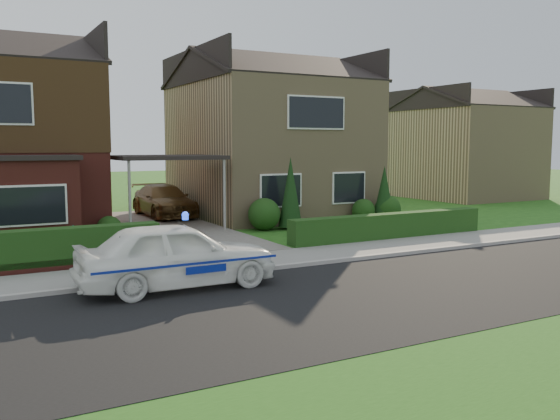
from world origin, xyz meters
TOP-DOWN VIEW (x-y plane):
  - ground at (0.00, 0.00)m, footprint 120.00×120.00m
  - road at (0.00, 0.00)m, footprint 60.00×6.00m
  - kerb at (0.00, 3.05)m, footprint 60.00×0.16m
  - sidewalk at (0.00, 4.10)m, footprint 60.00×2.00m
  - grass_verge at (0.00, -5.00)m, footprint 60.00×4.00m
  - driveway at (0.00, 11.00)m, footprint 3.80×12.00m
  - house_right at (5.80, 13.99)m, footprint 7.50×8.06m
  - carport_link at (0.00, 10.95)m, footprint 3.80×3.00m
  - dwarf_wall at (-5.80, 5.30)m, footprint 7.70×0.25m
  - hedge_left at (-5.80, 5.45)m, footprint 7.50×0.55m
  - hedge_right at (5.80, 5.35)m, footprint 7.50×0.55m
  - shrub_left_mid at (-4.00, 9.30)m, footprint 1.32×1.32m
  - shrub_left_near at (-2.40, 9.60)m, footprint 0.84×0.84m
  - shrub_right_near at (3.20, 9.40)m, footprint 1.20×1.20m
  - shrub_right_mid at (7.80, 9.50)m, footprint 0.96×0.96m
  - shrub_right_far at (8.80, 9.20)m, footprint 1.08×1.08m
  - conifer_a at (4.20, 9.20)m, footprint 0.90×0.90m
  - conifer_b at (8.60, 9.20)m, footprint 0.90×0.90m
  - neighbour_right at (20.00, 16.00)m, footprint 6.50×7.00m
  - police_car at (-2.53, 2.40)m, footprint 4.01×4.38m
  - driveway_car at (1.00, 14.50)m, footprint 1.89×4.56m
  - potted_plant_a at (-3.81, 7.83)m, footprint 0.45×0.33m
  - potted_plant_b at (-3.78, 7.42)m, footprint 0.60×0.57m
  - potted_plant_c at (-2.67, 6.00)m, footprint 0.45×0.45m

SIDE VIEW (x-z plane):
  - ground at x=0.00m, z-range 0.00..0.00m
  - road at x=0.00m, z-range -0.01..0.01m
  - grass_verge at x=0.00m, z-range -0.01..0.01m
  - hedge_left at x=-5.80m, z-range -0.45..0.45m
  - hedge_right at x=5.80m, z-range -0.40..0.40m
  - sidewalk at x=0.00m, z-range 0.00..0.10m
  - kerb at x=0.00m, z-range 0.00..0.12m
  - driveway at x=0.00m, z-range 0.00..0.12m
  - dwarf_wall at x=-5.80m, z-range 0.00..0.36m
  - potted_plant_c at x=-2.67m, z-range 0.00..0.71m
  - potted_plant_a at x=-3.81m, z-range 0.00..0.81m
  - shrub_left_near at x=-2.40m, z-range 0.00..0.84m
  - potted_plant_b at x=-3.78m, z-range 0.00..0.86m
  - shrub_right_mid at x=7.80m, z-range 0.00..0.96m
  - shrub_right_far at x=8.80m, z-range 0.00..1.08m
  - shrub_right_near at x=3.20m, z-range 0.00..1.20m
  - shrub_left_mid at x=-4.00m, z-range 0.00..1.32m
  - police_car at x=-2.53m, z-range -0.08..1.57m
  - driveway_car at x=1.00m, z-range 0.12..1.44m
  - conifer_b at x=8.60m, z-range 0.00..2.20m
  - conifer_a at x=4.20m, z-range 0.00..2.60m
  - neighbour_right at x=20.00m, z-range 0.00..5.20m
  - carport_link at x=0.00m, z-range 1.27..4.04m
  - house_right at x=5.80m, z-range 0.04..7.29m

